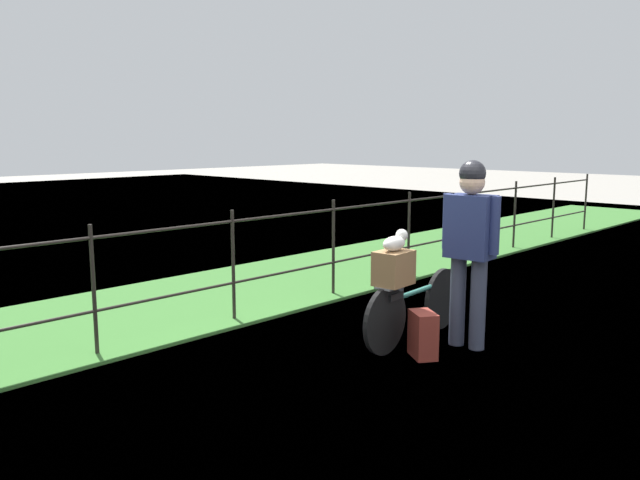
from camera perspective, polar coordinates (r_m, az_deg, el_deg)
name	(u,v)px	position (r m, az deg, el deg)	size (l,w,h in m)	color
ground_plane	(423,381)	(5.13, 9.25, -12.37)	(60.00, 60.00, 0.00)	gray
grass_strip	(182,303)	(7.43, -12.31, -5.53)	(27.00, 2.40, 0.03)	#38702D
iron_fence	(233,258)	(6.52, -7.81, -1.61)	(18.04, 0.04, 1.15)	#28231E
bicycle_main	(414,307)	(5.97, 8.45, -6.00)	(1.60, 0.21, 0.60)	black
wooden_crate	(394,268)	(5.57, 6.62, -2.50)	(0.34, 0.25, 0.30)	olive
terrier_dog	(396,242)	(5.55, 6.81, -0.17)	(0.32, 0.16, 0.18)	silver
cyclist_person	(470,237)	(5.76, 13.32, 0.23)	(0.29, 0.54, 1.68)	#383D51
backpack_on_paving	(423,335)	(5.59, 9.23, -8.38)	(0.28, 0.18, 0.40)	maroon
mooring_bollard	(396,276)	(7.72, 6.81, -3.19)	(0.20, 0.20, 0.46)	#38383D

